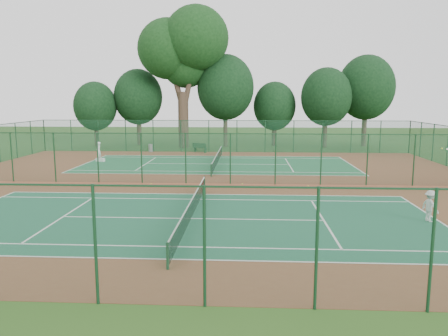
{
  "coord_description": "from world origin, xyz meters",
  "views": [
    {
      "loc": [
        2.7,
        -29.53,
        5.81
      ],
      "look_at": [
        1.27,
        -3.14,
        1.6
      ],
      "focal_mm": 35.0,
      "sensor_mm": 36.0,
      "label": 1
    }
  ],
  "objects": [
    {
      "name": "court_near",
      "position": [
        0.0,
        -9.0,
        0.01
      ],
      "size": [
        23.77,
        10.97,
        0.01
      ],
      "primitive_type": "cube",
      "color": "#1B563B",
      "rests_on": "red_pad"
    },
    {
      "name": "fence_south",
      "position": [
        0.0,
        -18.0,
        1.76
      ],
      "size": [
        40.0,
        0.09,
        3.5
      ],
      "color": "#17462B",
      "rests_on": "ground"
    },
    {
      "name": "fence_divider",
      "position": [
        0.0,
        0.0,
        1.76
      ],
      "size": [
        40.0,
        0.09,
        3.5
      ],
      "color": "#1A4E30",
      "rests_on": "ground"
    },
    {
      "name": "player_near",
      "position": [
        11.38,
        -8.9,
        0.78
      ],
      "size": [
        0.88,
        1.12,
        1.51
      ],
      "primitive_type": "imported",
      "rotation": [
        0.0,
        0.0,
        1.95
      ],
      "color": "silver",
      "rests_on": "court_near"
    },
    {
      "name": "bench",
      "position": [
        -2.49,
        17.53,
        0.54
      ],
      "size": [
        1.7,
        1.12,
        1.02
      ],
      "rotation": [
        0.0,
        0.0,
        -0.43
      ],
      "color": "#13371B",
      "rests_on": "red_pad"
    },
    {
      "name": "tennis_net_far",
      "position": [
        0.0,
        9.0,
        0.54
      ],
      "size": [
        0.1,
        12.9,
        0.97
      ],
      "color": "#13341E",
      "rests_on": "ground"
    },
    {
      "name": "red_pad",
      "position": [
        0.0,
        0.0,
        0.01
      ],
      "size": [
        40.0,
        36.0,
        0.01
      ],
      "primitive_type": "cube",
      "color": "brown",
      "rests_on": "ground"
    },
    {
      "name": "stray_ball_c",
      "position": [
        -3.88,
        -0.45,
        0.04
      ],
      "size": [
        0.07,
        0.07,
        0.07
      ],
      "primitive_type": "sphere",
      "color": "#B2CA2F",
      "rests_on": "red_pad"
    },
    {
      "name": "player_far",
      "position": [
        -11.38,
        10.79,
        0.9
      ],
      "size": [
        0.51,
        0.7,
        1.76
      ],
      "primitive_type": "imported",
      "rotation": [
        0.0,
        0.0,
        -1.72
      ],
      "color": "white",
      "rests_on": "court_far"
    },
    {
      "name": "ground",
      "position": [
        0.0,
        0.0,
        0.0
      ],
      "size": [
        120.0,
        120.0,
        0.0
      ],
      "primitive_type": "plane",
      "color": "#274C17",
      "rests_on": "ground"
    },
    {
      "name": "court_far",
      "position": [
        0.0,
        9.0,
        0.01
      ],
      "size": [
        23.77,
        10.97,
        0.01
      ],
      "primitive_type": "cube",
      "color": "#1E6039",
      "rests_on": "red_pad"
    },
    {
      "name": "fence_north",
      "position": [
        0.0,
        18.0,
        1.76
      ],
      "size": [
        40.0,
        0.09,
        3.5
      ],
      "color": "#1A5031",
      "rests_on": "ground"
    },
    {
      "name": "evergreen_row",
      "position": [
        0.5,
        24.25,
        0.0
      ],
      "size": [
        39.0,
        5.0,
        12.0
      ],
      "primitive_type": null,
      "color": "black",
      "rests_on": "ground"
    },
    {
      "name": "kit_bag",
      "position": [
        -10.99,
        10.03,
        0.17
      ],
      "size": [
        0.91,
        0.61,
        0.32
      ],
      "primitive_type": "cube",
      "rotation": [
        0.0,
        0.0,
        -0.38
      ],
      "color": "white",
      "rests_on": "red_pad"
    },
    {
      "name": "stray_ball_a",
      "position": [
        6.78,
        -0.64,
        0.05
      ],
      "size": [
        0.07,
        0.07,
        0.07
      ],
      "primitive_type": "sphere",
      "color": "yellow",
      "rests_on": "red_pad"
    },
    {
      "name": "trash_bin",
      "position": [
        -7.93,
        17.6,
        0.44
      ],
      "size": [
        0.54,
        0.54,
        0.87
      ],
      "primitive_type": "cylinder",
      "rotation": [
        0.0,
        0.0,
        -0.14
      ],
      "color": "gray",
      "rests_on": "red_pad"
    },
    {
      "name": "tennis_net_near",
      "position": [
        0.0,
        -9.0,
        0.54
      ],
      "size": [
        0.1,
        12.9,
        0.97
      ],
      "color": "#163E25",
      "rests_on": "ground"
    },
    {
      "name": "big_tree",
      "position": [
        -4.82,
        22.4,
        11.61
      ],
      "size": [
        10.68,
        7.81,
        16.4
      ],
      "color": "#3D2C21",
      "rests_on": "ground"
    },
    {
      "name": "stray_ball_b",
      "position": [
        2.36,
        -0.24,
        0.05
      ],
      "size": [
        0.07,
        0.07,
        0.07
      ],
      "primitive_type": "sphere",
      "color": "#C7D732",
      "rests_on": "red_pad"
    }
  ]
}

